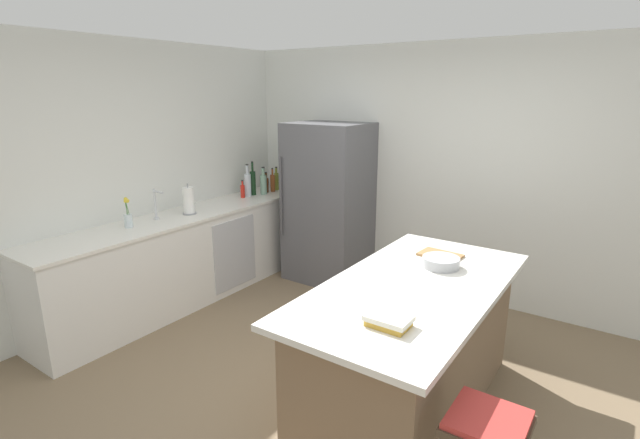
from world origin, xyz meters
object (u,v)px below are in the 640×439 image
Objects in this scene: refrigerator at (328,203)px; cutting_board at (440,255)px; olive_oil_bottle at (276,181)px; cookbook_stack at (389,321)px; paper_towel_roll at (189,201)px; mixing_bowl at (441,262)px; gin_bottle at (263,184)px; sink_faucet at (156,204)px; soda_bottle at (248,184)px; vinegar_bottle at (273,182)px; flower_vase at (128,217)px; syrup_bottle at (266,184)px; kitchen_island at (410,346)px; hot_sauce_bottle at (243,191)px; wine_bottle at (253,182)px.

cutting_board is at bearing -30.74° from refrigerator.
cookbook_stack is at bearing -40.67° from olive_oil_bottle.
mixing_bowl is at bearing 0.93° from paper_towel_roll.
olive_oil_bottle is 0.28m from gin_bottle.
sink_faucet is 1.27m from soda_bottle.
olive_oil_bottle reaches higher than vinegar_bottle.
paper_towel_roll is 1.33m from vinegar_bottle.
refrigerator is 5.73× the size of paper_towel_roll.
syrup_bottle is (0.02, 1.88, 0.00)m from flower_vase.
olive_oil_bottle is 3.00m from mixing_bowl.
soda_bottle reaches higher than gin_bottle.
sink_faucet is 1.03× the size of olive_oil_bottle.
sink_faucet is at bearing -104.19° from paper_towel_roll.
paper_towel_roll is at bearing 172.28° from kitchen_island.
gin_bottle is at bearing 161.02° from cutting_board.
vinegar_bottle is 0.88× the size of gin_bottle.
cutting_board is (2.62, -0.59, -0.08)m from hot_sauce_bottle.
soda_bottle is 0.11m from hot_sauce_bottle.
wine_bottle is 2.74m from cutting_board.
paper_towel_roll reaches higher than cutting_board.
hot_sauce_bottle is at bearing 155.74° from kitchen_island.
gin_bottle reaches higher than flower_vase.
cutting_board is at bearing -12.77° from hot_sauce_bottle.
refrigerator is 8.62× the size of hot_sauce_bottle.
cookbook_stack reaches higher than kitchen_island.
soda_bottle is at bearing 94.73° from paper_towel_roll.
sink_faucet is at bearing -172.29° from mixing_bowl.
syrup_bottle reaches higher than mixing_bowl.
cookbook_stack is (2.72, -2.09, -0.10)m from gin_bottle.
paper_towel_roll is 1.24m from syrup_bottle.
sink_faucet is 2.70m from cutting_board.
kitchen_island is 7.18× the size of flower_vase.
flower_vase is 1.78m from gin_bottle.
syrup_bottle is (-0.05, 1.24, -0.04)m from paper_towel_roll.
gin_bottle is (0.05, -0.10, 0.03)m from syrup_bottle.
sink_faucet is 1.07× the size of flower_vase.
vinegar_bottle is 0.19m from gin_bottle.
syrup_bottle reaches higher than kitchen_island.
paper_towel_roll is at bearing -88.64° from olive_oil_bottle.
kitchen_island is 3.14m from syrup_bottle.
refrigerator is 5.96× the size of sink_faucet.
sink_faucet is 1.36m from wine_bottle.
flower_vase is 0.96× the size of olive_oil_bottle.
gin_bottle is at bearing 86.86° from sink_faucet.
flower_vase is (-0.91, -1.91, 0.12)m from refrigerator.
olive_oil_bottle is at bearing 170.75° from refrigerator.
vinegar_bottle is (0.05, 1.97, 0.01)m from flower_vase.
hot_sauce_bottle is at bearing 147.16° from cookbook_stack.
cutting_board is at bearing 12.54° from sink_faucet.
kitchen_island is 5.28× the size of soda_bottle.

